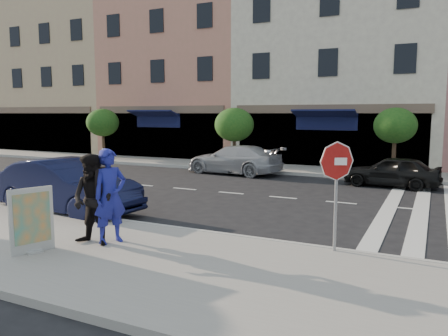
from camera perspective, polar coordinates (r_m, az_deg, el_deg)
ground at (r=11.75m, az=1.51°, el=-7.25°), size 120.00×120.00×0.00m
sidewalk_near at (r=8.61m, az=-9.14°, el=-12.27°), size 60.00×4.50×0.15m
sidewalk_far at (r=22.06m, az=13.44°, el=-0.45°), size 60.00×3.00×0.15m
building_west_far at (r=38.36m, az=-18.63°, el=11.40°), size 12.00×9.00×12.00m
building_west_mid at (r=31.82m, az=-3.96°, el=14.51°), size 10.00×9.00×14.00m
building_centre at (r=27.97m, az=15.51°, el=12.19°), size 11.00×9.00×11.00m
street_tree_wa at (r=28.26m, az=-15.56°, el=5.71°), size 2.00×2.00×3.05m
street_tree_wb at (r=23.29m, az=1.35°, el=5.65°), size 2.10×2.10×3.06m
street_tree_c at (r=21.24m, az=21.46°, el=5.14°), size 1.90×1.90×3.04m
stop_sign at (r=8.94m, az=14.49°, el=-0.38°), size 0.72×0.36×2.23m
photographer at (r=9.66m, az=-14.65°, el=-3.57°), size 0.73×0.87×2.03m
walker at (r=9.60m, az=-16.74°, el=-4.00°), size 0.98×0.79×1.93m
poster_board at (r=9.55m, az=-23.80°, el=-6.39°), size 0.39×0.83×1.31m
car_near_mid at (r=13.67m, az=-19.86°, el=-2.24°), size 4.94×2.11×1.59m
car_far_left at (r=21.13m, az=1.32°, el=1.11°), size 4.99×2.49×1.39m
car_far_mid at (r=18.61m, az=21.05°, el=-0.41°), size 3.77×1.72×1.25m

